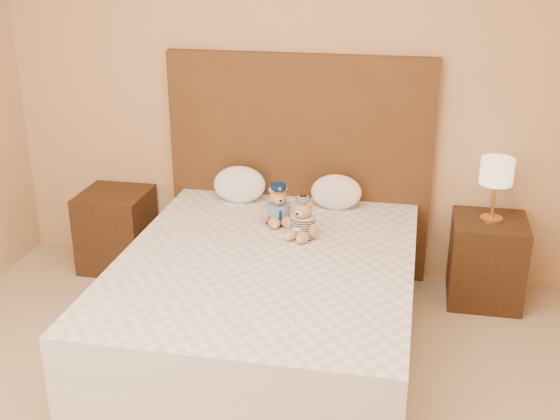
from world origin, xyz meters
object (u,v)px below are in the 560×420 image
(nightstand_left, at_px, (117,230))
(lamp, at_px, (497,175))
(pillow_left, at_px, (239,183))
(nightstand_right, at_px, (486,260))
(pillow_right, at_px, (336,191))
(teddy_prisoner, at_px, (303,218))
(bed, at_px, (266,302))
(teddy_police, at_px, (278,204))

(nightstand_left, relative_size, lamp, 1.38)
(lamp, bearing_deg, pillow_left, 178.93)
(nightstand_right, height_order, lamp, lamp)
(pillow_left, xyz_separation_m, pillow_right, (0.64, 0.00, -0.01))
(pillow_left, bearing_deg, teddy_prisoner, -45.33)
(bed, height_order, nightstand_right, same)
(bed, bearing_deg, lamp, 32.62)
(teddy_prisoner, bearing_deg, pillow_right, 95.97)
(teddy_prisoner, xyz_separation_m, pillow_left, (-0.51, 0.52, 0.00))
(nightstand_left, height_order, teddy_police, teddy_police)
(nightstand_right, height_order, pillow_right, pillow_right)
(nightstand_left, xyz_separation_m, teddy_prisoner, (1.40, -0.49, 0.40))
(nightstand_right, bearing_deg, bed, -147.38)
(nightstand_left, xyz_separation_m, teddy_police, (1.22, -0.31, 0.40))
(bed, distance_m, nightstand_right, 1.48)
(nightstand_left, xyz_separation_m, nightstand_right, (2.50, 0.00, 0.00))
(pillow_left, height_order, pillow_right, pillow_left)
(teddy_prisoner, bearing_deg, nightstand_right, 43.91)
(nightstand_right, bearing_deg, pillow_right, 178.23)
(pillow_left, bearing_deg, lamp, -1.07)
(teddy_prisoner, xyz_separation_m, pillow_right, (0.13, 0.52, -0.01))
(nightstand_right, xyz_separation_m, pillow_left, (-1.61, 0.03, 0.40))
(teddy_police, height_order, teddy_prisoner, teddy_police)
(nightstand_left, height_order, pillow_right, pillow_right)
(nightstand_left, height_order, pillow_left, pillow_left)
(bed, bearing_deg, pillow_left, 113.66)
(bed, relative_size, pillow_right, 6.13)
(teddy_police, bearing_deg, nightstand_right, -10.02)
(nightstand_right, xyz_separation_m, teddy_police, (-1.28, -0.31, 0.40))
(nightstand_right, height_order, teddy_prisoner, teddy_prisoner)
(teddy_police, bearing_deg, nightstand_left, 142.15)
(nightstand_left, height_order, teddy_prisoner, teddy_prisoner)
(teddy_prisoner, relative_size, pillow_right, 0.74)
(pillow_right, bearing_deg, nightstand_left, -178.88)
(nightstand_right, height_order, teddy_police, teddy_police)
(bed, distance_m, teddy_police, 0.63)
(bed, xyz_separation_m, pillow_left, (-0.36, 0.83, 0.40))
(bed, bearing_deg, pillow_right, 71.44)
(nightstand_left, bearing_deg, nightstand_right, 0.00)
(nightstand_left, relative_size, nightstand_right, 1.00)
(nightstand_right, bearing_deg, teddy_police, -166.43)
(bed, xyz_separation_m, teddy_police, (-0.03, 0.49, 0.40))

